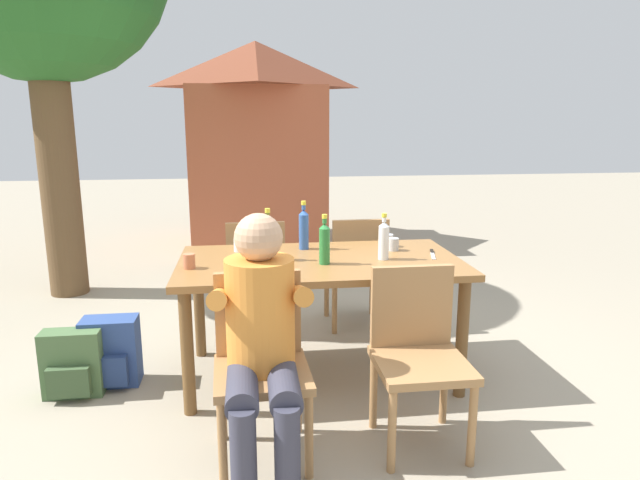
# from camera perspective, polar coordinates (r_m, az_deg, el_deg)

# --- Properties ---
(ground_plane) EXTENTS (24.00, 24.00, 0.00)m
(ground_plane) POSITION_cam_1_polar(r_m,az_deg,el_deg) (3.64, 0.00, -13.54)
(ground_plane) COLOR gray
(dining_table) EXTENTS (1.70, 0.94, 0.75)m
(dining_table) POSITION_cam_1_polar(r_m,az_deg,el_deg) (3.40, 0.00, -3.42)
(dining_table) COLOR olive
(dining_table) RESTS_ON ground_plane
(chair_near_left) EXTENTS (0.46, 0.46, 0.87)m
(chair_near_left) POSITION_cam_1_polar(r_m,az_deg,el_deg) (2.71, -6.13, -11.69)
(chair_near_left) COLOR #A37547
(chair_near_left) RESTS_ON ground_plane
(chair_far_right) EXTENTS (0.45, 0.45, 0.87)m
(chair_far_right) POSITION_cam_1_polar(r_m,az_deg,el_deg) (4.24, 3.81, -2.70)
(chair_far_right) COLOR #A37547
(chair_far_right) RESTS_ON ground_plane
(chair_near_right) EXTENTS (0.44, 0.44, 0.87)m
(chair_near_right) POSITION_cam_1_polar(r_m,az_deg,el_deg) (2.83, 9.96, -10.74)
(chair_near_right) COLOR #A37547
(chair_near_right) RESTS_ON ground_plane
(chair_far_left) EXTENTS (0.45, 0.45, 0.87)m
(chair_far_left) POSITION_cam_1_polar(r_m,az_deg,el_deg) (4.16, -6.62, -3.05)
(chair_far_left) COLOR #A37547
(chair_far_left) RESTS_ON ground_plane
(person_in_white_shirt) EXTENTS (0.47, 0.62, 1.18)m
(person_in_white_shirt) POSITION_cam_1_polar(r_m,az_deg,el_deg) (2.54, -6.07, -9.25)
(person_in_white_shirt) COLOR orange
(person_in_white_shirt) RESTS_ON ground_plane
(bottle_clear) EXTENTS (0.06, 0.06, 0.28)m
(bottle_clear) POSITION_cam_1_polar(r_m,az_deg,el_deg) (3.37, 6.57, 0.04)
(bottle_clear) COLOR white
(bottle_clear) RESTS_ON dining_table
(bottle_green) EXTENTS (0.06, 0.06, 0.30)m
(bottle_green) POSITION_cam_1_polar(r_m,az_deg,el_deg) (3.24, 0.47, -0.29)
(bottle_green) COLOR #287A38
(bottle_green) RESTS_ON dining_table
(bottle_blue) EXTENTS (0.06, 0.06, 0.32)m
(bottle_blue) POSITION_cam_1_polar(r_m,az_deg,el_deg) (3.61, -1.68, 1.19)
(bottle_blue) COLOR #2D56A3
(bottle_blue) RESTS_ON dining_table
(bottle_olive) EXTENTS (0.06, 0.06, 0.32)m
(bottle_olive) POSITION_cam_1_polar(r_m,az_deg,el_deg) (3.34, -5.37, 0.20)
(bottle_olive) COLOR #566623
(bottle_olive) RESTS_ON dining_table
(cup_steel) EXTENTS (0.07, 0.07, 0.08)m
(cup_steel) POSITION_cam_1_polar(r_m,az_deg,el_deg) (3.62, 7.54, -0.44)
(cup_steel) COLOR #B2B7BC
(cup_steel) RESTS_ON dining_table
(cup_glass) EXTENTS (0.07, 0.07, 0.08)m
(cup_glass) POSITION_cam_1_polar(r_m,az_deg,el_deg) (3.73, 6.98, -0.05)
(cup_glass) COLOR silver
(cup_glass) RESTS_ON dining_table
(cup_terracotta) EXTENTS (0.07, 0.07, 0.09)m
(cup_terracotta) POSITION_cam_1_polar(r_m,az_deg,el_deg) (3.25, -13.29, -2.13)
(cup_terracotta) COLOR #BC6B47
(cup_terracotta) RESTS_ON dining_table
(cup_white) EXTENTS (0.07, 0.07, 0.09)m
(cup_white) POSITION_cam_1_polar(r_m,az_deg,el_deg) (3.60, -8.29, -0.48)
(cup_white) COLOR white
(cup_white) RESTS_ON dining_table
(table_knife) EXTENTS (0.08, 0.24, 0.01)m
(table_knife) POSITION_cam_1_polar(r_m,az_deg,el_deg) (3.56, 11.48, -1.39)
(table_knife) COLOR silver
(table_knife) RESTS_ON dining_table
(backpack_by_near_side) EXTENTS (0.33, 0.24, 0.42)m
(backpack_by_near_side) POSITION_cam_1_polar(r_m,az_deg,el_deg) (3.65, -20.68, -10.80)
(backpack_by_near_side) COLOR #2D4784
(backpack_by_near_side) RESTS_ON ground_plane
(backpack_by_far_side) EXTENTS (0.33, 0.20, 0.39)m
(backpack_by_far_side) POSITION_cam_1_polar(r_m,az_deg,el_deg) (3.60, -24.09, -11.66)
(backpack_by_far_side) COLOR #47663D
(backpack_by_far_side) RESTS_ON ground_plane
(brick_kiosk) EXTENTS (1.85, 1.80, 2.51)m
(brick_kiosk) POSITION_cam_1_polar(r_m,az_deg,el_deg) (7.16, -6.46, 10.18)
(brick_kiosk) COLOR #B25638
(brick_kiosk) RESTS_ON ground_plane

